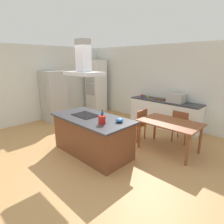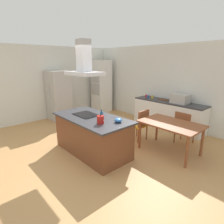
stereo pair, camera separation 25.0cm
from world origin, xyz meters
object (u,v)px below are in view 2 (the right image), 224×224
(coffee_mug_blue, at_px, (148,97))
(refrigerator, at_px, (59,96))
(dining_table, at_px, (171,126))
(coffee_mug_red, at_px, (146,96))
(chair_at_left_end, at_px, (140,123))
(cooktop, at_px, (86,115))
(cutting_board, at_px, (164,100))
(olive_oil_bottle, at_px, (102,116))
(tea_kettle, at_px, (101,120))
(chair_facing_back_wall, at_px, (184,126))
(range_hood, at_px, (84,64))
(countertop_microwave, at_px, (180,99))
(wall_oven_stack, at_px, (101,86))
(coffee_mug_yellow, at_px, (152,97))
(mixing_bowl, at_px, (118,120))

(coffee_mug_blue, distance_m, refrigerator, 3.28)
(coffee_mug_blue, bearing_deg, dining_table, -39.29)
(coffee_mug_red, xyz_separation_m, chair_at_left_end, (0.99, -1.51, -0.44))
(cooktop, distance_m, cutting_board, 2.94)
(refrigerator, bearing_deg, cutting_board, 36.64)
(olive_oil_bottle, bearing_deg, cutting_board, 95.29)
(cutting_board, xyz_separation_m, refrigerator, (-3.04, -2.26, 0.00))
(cooktop, bearing_deg, tea_kettle, -10.78)
(chair_facing_back_wall, height_order, range_hood, range_hood)
(countertop_microwave, height_order, coffee_mug_red, countertop_microwave)
(coffee_mug_red, relative_size, chair_facing_back_wall, 0.10)
(coffee_mug_blue, distance_m, cutting_board, 0.59)
(olive_oil_bottle, distance_m, dining_table, 1.68)
(coffee_mug_blue, bearing_deg, cutting_board, 7.82)
(countertop_microwave, relative_size, coffee_mug_red, 5.56)
(coffee_mug_red, height_order, cutting_board, coffee_mug_red)
(cooktop, relative_size, refrigerator, 0.33)
(olive_oil_bottle, distance_m, wall_oven_stack, 4.15)
(coffee_mug_yellow, xyz_separation_m, wall_oven_stack, (-2.51, -0.26, 0.16))
(refrigerator, xyz_separation_m, range_hood, (2.75, -0.67, 1.19))
(mixing_bowl, height_order, wall_oven_stack, wall_oven_stack)
(mixing_bowl, bearing_deg, olive_oil_bottle, -158.12)
(refrigerator, xyz_separation_m, chair_facing_back_wall, (4.24, 1.38, -0.40))
(tea_kettle, height_order, wall_oven_stack, wall_oven_stack)
(coffee_mug_blue, distance_m, dining_table, 2.33)
(tea_kettle, xyz_separation_m, wall_oven_stack, (-3.41, 2.79, 0.12))
(cooktop, height_order, coffee_mug_yellow, coffee_mug_yellow)
(coffee_mug_blue, relative_size, refrigerator, 0.05)
(cooktop, xyz_separation_m, dining_table, (1.49, 1.39, -0.24))
(dining_table, distance_m, range_hood, 2.49)
(cutting_board, xyz_separation_m, dining_table, (1.20, -1.54, -0.24))
(tea_kettle, height_order, refrigerator, refrigerator)
(tea_kettle, distance_m, wall_oven_stack, 4.40)
(tea_kettle, bearing_deg, countertop_microwave, 87.13)
(olive_oil_bottle, xyz_separation_m, mixing_bowl, (0.38, 0.15, -0.05))
(mixing_bowl, bearing_deg, range_hood, -168.73)
(cutting_board, relative_size, chair_at_left_end, 0.38)
(chair_at_left_end, bearing_deg, countertop_microwave, 78.06)
(chair_facing_back_wall, bearing_deg, mixing_bowl, -106.65)
(cooktop, height_order, coffee_mug_blue, coffee_mug_blue)
(mixing_bowl, bearing_deg, chair_at_left_end, 106.53)
(cooktop, height_order, tea_kettle, tea_kettle)
(wall_oven_stack, relative_size, dining_table, 1.57)
(cutting_board, height_order, dining_table, cutting_board)
(countertop_microwave, height_order, wall_oven_stack, wall_oven_stack)
(coffee_mug_yellow, relative_size, range_hood, 0.10)
(range_hood, bearing_deg, refrigerator, 166.25)
(refrigerator, relative_size, dining_table, 1.30)
(olive_oil_bottle, bearing_deg, chair_facing_back_wall, 65.17)
(coffee_mug_red, xyz_separation_m, chair_facing_back_wall, (1.90, -0.85, -0.44))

